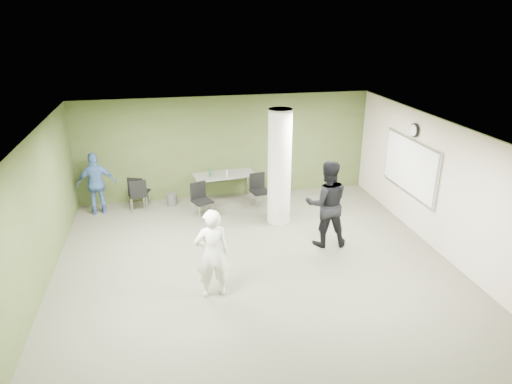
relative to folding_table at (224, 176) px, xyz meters
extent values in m
plane|color=#525141|center=(0.12, -3.54, -0.73)|extent=(8.00, 8.00, 0.00)
plane|color=white|center=(0.12, -3.54, 2.07)|extent=(8.00, 8.00, 0.00)
cube|color=#465327|center=(0.12, 0.46, 0.67)|extent=(8.00, 2.80, 0.02)
cube|color=#465327|center=(-3.88, -3.54, 0.67)|extent=(0.02, 8.00, 2.80)
cube|color=beige|center=(4.12, -3.54, 0.67)|extent=(0.02, 8.00, 2.80)
cylinder|color=silver|center=(1.12, -1.54, 0.67)|extent=(0.56, 0.56, 2.80)
cube|color=silver|center=(4.05, -2.34, 0.77)|extent=(0.04, 2.30, 1.30)
cube|color=white|center=(4.03, -2.34, 0.77)|extent=(0.02, 2.20, 1.20)
cylinder|color=black|center=(4.05, -2.34, 1.62)|extent=(0.05, 0.32, 0.32)
cylinder|color=white|center=(4.02, -2.34, 1.62)|extent=(0.02, 0.26, 0.26)
cube|color=gray|center=(0.01, 0.01, 0.03)|extent=(1.72, 0.92, 0.04)
cylinder|color=silver|center=(-0.69, -0.37, -0.36)|extent=(0.04, 0.04, 0.74)
cylinder|color=silver|center=(0.78, -0.19, -0.36)|extent=(0.04, 0.04, 0.74)
cylinder|color=silver|center=(-0.76, 0.20, -0.36)|extent=(0.04, 0.04, 0.74)
cylinder|color=silver|center=(0.71, 0.38, -0.36)|extent=(0.04, 0.04, 0.74)
cylinder|color=#1C5533|center=(-0.41, -0.12, 0.17)|extent=(0.07, 0.07, 0.25)
cylinder|color=#B2B2B7|center=(0.04, -0.19, 0.14)|extent=(0.06, 0.06, 0.18)
cylinder|color=#4C4C4C|center=(-1.44, 0.02, -0.58)|extent=(0.26, 0.26, 0.30)
cube|color=black|center=(-2.30, -0.14, -0.30)|extent=(0.51, 0.51, 0.05)
cube|color=black|center=(-2.26, -0.34, -0.06)|extent=(0.42, 0.11, 0.43)
cylinder|color=silver|center=(-2.15, 0.07, -0.53)|extent=(0.02, 0.02, 0.41)
cylinder|color=silver|center=(-2.51, 0.00, -0.53)|extent=(0.02, 0.02, 0.41)
cylinder|color=silver|center=(-2.09, -0.29, -0.53)|extent=(0.02, 0.02, 0.41)
cylinder|color=silver|center=(-2.44, -0.35, -0.53)|extent=(0.02, 0.02, 0.41)
cube|color=black|center=(-2.25, 0.03, -0.30)|extent=(0.58, 0.58, 0.05)
cube|color=black|center=(-2.33, -0.15, -0.06)|extent=(0.41, 0.20, 0.43)
cylinder|color=silver|center=(-2.01, 0.13, -0.52)|extent=(0.02, 0.02, 0.41)
cylinder|color=silver|center=(-2.35, 0.27, -0.52)|extent=(0.02, 0.02, 0.41)
cylinder|color=silver|center=(-2.16, -0.21, -0.52)|extent=(0.02, 0.02, 0.41)
cylinder|color=silver|center=(-2.49, -0.06, -0.52)|extent=(0.02, 0.02, 0.41)
cube|color=black|center=(-0.70, -0.95, -0.30)|extent=(0.58, 0.58, 0.05)
cube|color=black|center=(-0.78, -0.77, -0.06)|extent=(0.41, 0.20, 0.43)
cylinder|color=silver|center=(-0.79, -1.19, -0.52)|extent=(0.02, 0.02, 0.41)
cylinder|color=silver|center=(-0.46, -1.05, -0.52)|extent=(0.02, 0.02, 0.41)
cylinder|color=silver|center=(-0.94, -0.86, -0.52)|extent=(0.02, 0.02, 0.41)
cylinder|color=silver|center=(-0.60, -0.71, -0.52)|extent=(0.02, 0.02, 0.41)
cube|color=black|center=(0.86, -0.61, -0.29)|extent=(0.53, 0.53, 0.05)
cube|color=black|center=(0.82, -0.41, -0.05)|extent=(0.43, 0.13, 0.44)
cylinder|color=silver|center=(0.72, -0.83, -0.52)|extent=(0.02, 0.02, 0.42)
cylinder|color=silver|center=(1.08, -0.75, -0.52)|extent=(0.02, 0.02, 0.42)
cylinder|color=silver|center=(0.64, -0.47, -0.52)|extent=(0.02, 0.02, 0.42)
cylinder|color=silver|center=(1.00, -0.39, -0.52)|extent=(0.02, 0.02, 0.42)
imported|color=white|center=(-0.83, -4.40, 0.12)|extent=(0.67, 0.48, 1.70)
imported|color=black|center=(1.83, -2.93, 0.24)|extent=(1.03, 0.85, 1.95)
imported|color=#446BAA|center=(-3.28, -0.14, 0.08)|extent=(0.98, 0.50, 1.61)
camera|label=1|loc=(-1.51, -11.52, 4.10)|focal=32.00mm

